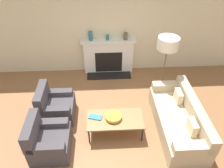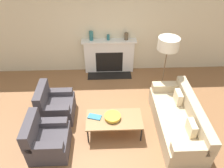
{
  "view_description": "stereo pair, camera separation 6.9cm",
  "coord_description": "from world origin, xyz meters",
  "px_view_note": "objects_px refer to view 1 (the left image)",
  "views": [
    {
      "loc": [
        -0.26,
        -3.32,
        3.87
      ],
      "look_at": [
        -0.01,
        1.17,
        0.45
      ],
      "focal_mm": 35.0,
      "sensor_mm": 36.0,
      "label": 1
    },
    {
      "loc": [
        -0.19,
        -3.33,
        3.87
      ],
      "look_at": [
        -0.01,
        1.17,
        0.45
      ],
      "focal_mm": 35.0,
      "sensor_mm": 36.0,
      "label": 2
    }
  ],
  "objects_px": {
    "fireplace": "(109,57)",
    "bowl": "(113,117)",
    "couch": "(179,119)",
    "coffee_table": "(115,120)",
    "mantel_vase_center_left": "(108,37)",
    "floor_lamp": "(168,46)",
    "mantel_vase_left": "(90,36)",
    "armchair_near": "(48,141)",
    "mantel_vase_center_right": "(125,36)",
    "book": "(95,117)",
    "armchair_far": "(55,107)"
  },
  "relations": [
    {
      "from": "fireplace",
      "to": "couch",
      "type": "distance_m",
      "value": 2.88
    },
    {
      "from": "fireplace",
      "to": "couch",
      "type": "xyz_separation_m",
      "value": [
        1.47,
        -2.47,
        -0.23
      ]
    },
    {
      "from": "armchair_near",
      "to": "mantel_vase_center_left",
      "type": "relative_size",
      "value": 5.49
    },
    {
      "from": "armchair_near",
      "to": "mantel_vase_center_right",
      "type": "distance_m",
      "value": 3.57
    },
    {
      "from": "book",
      "to": "mantel_vase_center_left",
      "type": "bearing_deg",
      "value": 98.05
    },
    {
      "from": "floor_lamp",
      "to": "mantel_vase_left",
      "type": "distance_m",
      "value": 2.23
    },
    {
      "from": "floor_lamp",
      "to": "mantel_vase_center_left",
      "type": "bearing_deg",
      "value": 140.15
    },
    {
      "from": "mantel_vase_center_left",
      "to": "armchair_near",
      "type": "bearing_deg",
      "value": -114.44
    },
    {
      "from": "mantel_vase_center_left",
      "to": "mantel_vase_center_right",
      "type": "xyz_separation_m",
      "value": [
        0.52,
        0.0,
        0.03
      ]
    },
    {
      "from": "book",
      "to": "mantel_vase_left",
      "type": "height_order",
      "value": "mantel_vase_left"
    },
    {
      "from": "coffee_table",
      "to": "mantel_vase_center_left",
      "type": "height_order",
      "value": "mantel_vase_center_left"
    },
    {
      "from": "floor_lamp",
      "to": "armchair_near",
      "type": "bearing_deg",
      "value": -147.26
    },
    {
      "from": "armchair_near",
      "to": "book",
      "type": "bearing_deg",
      "value": -63.2
    },
    {
      "from": "floor_lamp",
      "to": "book",
      "type": "bearing_deg",
      "value": -144.32
    },
    {
      "from": "bowl",
      "to": "mantel_vase_center_right",
      "type": "xyz_separation_m",
      "value": [
        0.5,
        2.49,
        0.7
      ]
    },
    {
      "from": "coffee_table",
      "to": "mantel_vase_center_left",
      "type": "xyz_separation_m",
      "value": [
        -0.06,
        2.5,
        0.76
      ]
    },
    {
      "from": "book",
      "to": "mantel_vase_center_left",
      "type": "height_order",
      "value": "mantel_vase_center_left"
    },
    {
      "from": "floor_lamp",
      "to": "couch",
      "type": "bearing_deg",
      "value": -85.98
    },
    {
      "from": "mantel_vase_center_right",
      "to": "coffee_table",
      "type": "bearing_deg",
      "value": -100.43
    },
    {
      "from": "armchair_near",
      "to": "armchair_far",
      "type": "height_order",
      "value": "same"
    },
    {
      "from": "couch",
      "to": "coffee_table",
      "type": "xyz_separation_m",
      "value": [
        -1.44,
        -0.02,
        0.1
      ]
    },
    {
      "from": "book",
      "to": "mantel_vase_center_right",
      "type": "bearing_deg",
      "value": 86.7
    },
    {
      "from": "fireplace",
      "to": "floor_lamp",
      "type": "relative_size",
      "value": 0.97
    },
    {
      "from": "fireplace",
      "to": "mantel_vase_center_left",
      "type": "bearing_deg",
      "value": 145.12
    },
    {
      "from": "armchair_near",
      "to": "mantel_vase_center_right",
      "type": "height_order",
      "value": "mantel_vase_center_right"
    },
    {
      "from": "coffee_table",
      "to": "mantel_vase_center_right",
      "type": "xyz_separation_m",
      "value": [
        0.46,
        2.5,
        0.78
      ]
    },
    {
      "from": "book",
      "to": "couch",
      "type": "bearing_deg",
      "value": 15.43
    },
    {
      "from": "armchair_far",
      "to": "mantel_vase_center_left",
      "type": "distance_m",
      "value": 2.49
    },
    {
      "from": "couch",
      "to": "bowl",
      "type": "height_order",
      "value": "couch"
    },
    {
      "from": "floor_lamp",
      "to": "mantel_vase_center_left",
      "type": "xyz_separation_m",
      "value": [
        -1.4,
        1.17,
        -0.3
      ]
    },
    {
      "from": "armchair_near",
      "to": "bowl",
      "type": "bearing_deg",
      "value": -72.12
    },
    {
      "from": "floor_lamp",
      "to": "mantel_vase_center_left",
      "type": "height_order",
      "value": "floor_lamp"
    },
    {
      "from": "bowl",
      "to": "mantel_vase_center_left",
      "type": "bearing_deg",
      "value": 90.47
    },
    {
      "from": "coffee_table",
      "to": "armchair_near",
      "type": "bearing_deg",
      "value": -163.04
    },
    {
      "from": "coffee_table",
      "to": "mantel_vase_center_left",
      "type": "distance_m",
      "value": 2.62
    },
    {
      "from": "armchair_far",
      "to": "couch",
      "type": "bearing_deg",
      "value": -101.05
    },
    {
      "from": "fireplace",
      "to": "armchair_far",
      "type": "relative_size",
      "value": 1.9
    },
    {
      "from": "floor_lamp",
      "to": "mantel_vase_center_left",
      "type": "relative_size",
      "value": 10.82
    },
    {
      "from": "fireplace",
      "to": "bowl",
      "type": "height_order",
      "value": "fireplace"
    },
    {
      "from": "floor_lamp",
      "to": "mantel_vase_center_right",
      "type": "height_order",
      "value": "floor_lamp"
    },
    {
      "from": "fireplace",
      "to": "armchair_far",
      "type": "xyz_separation_m",
      "value": [
        -1.35,
        -1.91,
        -0.21
      ]
    },
    {
      "from": "couch",
      "to": "mantel_vase_center_right",
      "type": "xyz_separation_m",
      "value": [
        -0.98,
        2.48,
        0.88
      ]
    },
    {
      "from": "bowl",
      "to": "couch",
      "type": "bearing_deg",
      "value": 0.44
    },
    {
      "from": "couch",
      "to": "book",
      "type": "relative_size",
      "value": 6.57
    },
    {
      "from": "armchair_near",
      "to": "floor_lamp",
      "type": "xyz_separation_m",
      "value": [
        2.73,
        1.76,
        1.14
      ]
    },
    {
      "from": "armchair_near",
      "to": "bowl",
      "type": "height_order",
      "value": "armchair_near"
    },
    {
      "from": "coffee_table",
      "to": "mantel_vase_left",
      "type": "bearing_deg",
      "value": 102.22
    },
    {
      "from": "armchair_near",
      "to": "floor_lamp",
      "type": "height_order",
      "value": "floor_lamp"
    },
    {
      "from": "couch",
      "to": "fireplace",
      "type": "bearing_deg",
      "value": -149.15
    },
    {
      "from": "couch",
      "to": "floor_lamp",
      "type": "xyz_separation_m",
      "value": [
        -0.09,
        1.31,
        1.15
      ]
    }
  ]
}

